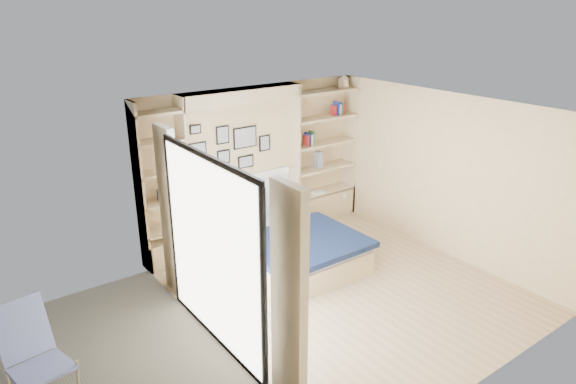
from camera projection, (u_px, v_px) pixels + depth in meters
ground at (342, 287)px, 7.10m from camera, size 4.50×4.50×0.00m
room_shell at (258, 190)px, 7.66m from camera, size 4.50×4.50×4.50m
bed at (288, 246)px, 7.70m from camera, size 1.70×2.25×1.07m
photo_gallery at (229, 146)px, 7.97m from camera, size 1.48×0.02×0.82m
reading_lamps at (246, 179)px, 8.06m from camera, size 1.92×0.12×0.15m
shelf_decor at (312, 130)px, 8.69m from camera, size 3.58×0.23×2.03m
deck_chair at (32, 350)px, 5.16m from camera, size 0.64×0.95×0.89m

